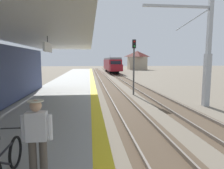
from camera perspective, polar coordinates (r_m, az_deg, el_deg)
name	(u,v)px	position (r m, az deg, el deg)	size (l,w,h in m)	color
station_platform	(63,99)	(15.12, -13.75, -4.11)	(5.00, 80.00, 0.91)	#999993
track_pair_nearest_platform	(116,94)	(19.16, 1.02, -2.80)	(2.34, 120.00, 0.16)	#4C3D2D
track_pair_middle	(150,94)	(19.88, 10.79, -2.57)	(2.34, 120.00, 0.16)	#4C3D2D
approaching_train	(112,64)	(53.48, -0.13, 5.81)	(2.93, 19.60, 4.76)	maroon
commuter_person	(37,137)	(4.24, -20.56, -13.90)	(0.59, 0.30, 1.67)	brown
bicycle_beside_commuter	(5,164)	(4.73, -28.20, -19.25)	(0.48, 1.82, 1.04)	black
rail_signal_post	(134,61)	(19.05, 6.26, 6.61)	(0.32, 0.34, 5.20)	#4C4C4C
catenary_pylon_far_side	(204,56)	(15.59, 24.78, 7.42)	(5.00, 0.40, 7.50)	#9EA3A8
distant_trackside_house	(137,60)	(70.32, 7.19, 6.99)	(6.60, 5.28, 6.40)	tan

